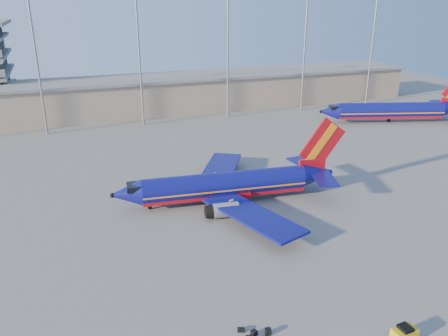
{
  "coord_description": "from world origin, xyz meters",
  "views": [
    {
      "loc": [
        -22.84,
        -47.91,
        24.76
      ],
      "look_at": [
        -2.44,
        3.96,
        4.0
      ],
      "focal_mm": 35.0,
      "sensor_mm": 36.0,
      "label": 1
    }
  ],
  "objects": [
    {
      "name": "baggage_tug",
      "position": [
        0.32,
        -27.58,
        0.73
      ],
      "size": [
        2.01,
        1.27,
        1.4
      ],
      "rotation": [
        0.0,
        0.0,
        0.05
      ],
      "color": "gold",
      "rests_on": "ground"
    },
    {
      "name": "terminal_building",
      "position": [
        10.0,
        58.0,
        4.32
      ],
      "size": [
        122.0,
        16.0,
        8.5
      ],
      "color": "#9C896C",
      "rests_on": "ground"
    },
    {
      "name": "aircraft_main",
      "position": [
        -2.4,
        1.87,
        2.3
      ],
      "size": [
        31.77,
        30.39,
        10.78
      ],
      "rotation": [
        0.0,
        0.0,
        -0.13
      ],
      "color": "navy",
      "rests_on": "ground"
    },
    {
      "name": "aircraft_second",
      "position": [
        48.03,
        27.85,
        2.68
      ],
      "size": [
        33.43,
        17.57,
        11.69
      ],
      "rotation": [
        0.0,
        0.0,
        -0.31
      ],
      "color": "navy",
      "rests_on": "ground"
    },
    {
      "name": "light_mast_row",
      "position": [
        5.0,
        46.0,
        17.55
      ],
      "size": [
        101.6,
        1.6,
        28.65
      ],
      "color": "gray",
      "rests_on": "ground"
    },
    {
      "name": "ground",
      "position": [
        0.0,
        0.0,
        0.0
      ],
      "size": [
        220.0,
        220.0,
        0.0
      ],
      "primitive_type": "plane",
      "color": "slate",
      "rests_on": "ground"
    }
  ]
}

